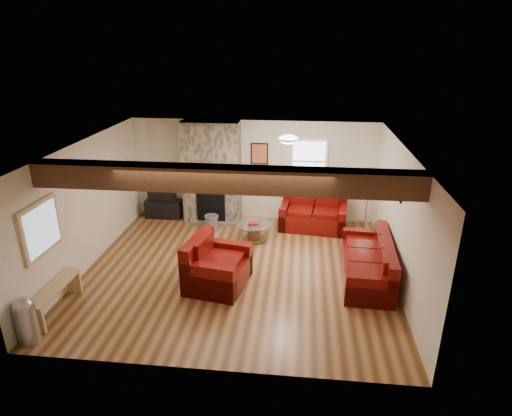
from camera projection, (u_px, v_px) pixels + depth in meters
The scene contains 18 objects.
room at pixel (237, 213), 8.03m from camera, with size 8.00×8.00×8.00m.
oak_beam at pixel (223, 179), 6.49m from camera, with size 6.00×0.36×0.38m, color #361E10.
chimney_breast at pixel (212, 174), 10.45m from camera, with size 1.40×0.67×2.50m.
back_window at pixel (309, 161), 10.29m from camera, with size 0.90×0.08×1.10m, color white, non-canonical shape.
hatch_window at pixel (41, 228), 6.87m from camera, with size 0.08×1.00×0.90m, color tan, non-canonical shape.
ceiling_dome at pixel (288, 141), 8.34m from camera, with size 0.40×0.40×0.18m, color white, non-canonical shape.
artwork_back at pixel (259, 154), 10.36m from camera, with size 0.42×0.06×0.52m, color black, non-canonical shape.
artwork_right at pixel (399, 188), 7.83m from camera, with size 0.06×0.55×0.42m, color black, non-canonical shape.
sofa_three at pixel (367, 260), 8.09m from camera, with size 2.07×0.87×0.80m, color #450904, non-canonical shape.
loveseat at pixel (313, 212), 10.25m from camera, with size 1.55×0.89×0.83m, color #450904, non-canonical shape.
armchair_red at pixel (218, 263), 7.84m from camera, with size 1.14×1.00×0.93m, color #450904, non-canonical shape.
coffee_table at pixel (254, 232), 9.73m from camera, with size 0.83×0.83×0.43m.
tv_cabinet at pixel (164, 209), 10.98m from camera, with size 0.93×0.37×0.46m, color black.
television at pixel (163, 192), 10.81m from camera, with size 0.75×0.10×0.43m, color black.
floor_lamp at pixel (369, 183), 9.70m from camera, with size 0.38×0.38×1.47m.
pine_bench at pixel (56, 299), 7.16m from camera, with size 0.30×1.27×0.48m, color tan, non-canonical shape.
pedal_bin at pixel (26, 320), 6.37m from camera, with size 0.31×0.31×0.78m, color #9C9CA1, non-canonical shape.
coal_bucket at pixel (212, 222), 10.31m from camera, with size 0.37×0.37×0.35m, color gray, non-canonical shape.
Camera 1 is at (1.17, -7.36, 4.29)m, focal length 30.00 mm.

